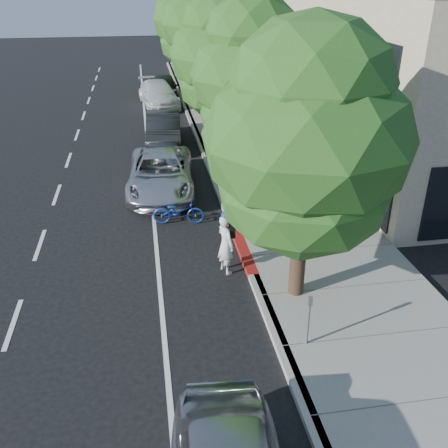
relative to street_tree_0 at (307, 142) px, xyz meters
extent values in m
plane|color=black|center=(-0.90, 2.00, -4.21)|extent=(120.00, 120.00, 0.00)
cube|color=gray|center=(1.40, 10.00, -4.13)|extent=(4.60, 56.00, 0.15)
cube|color=#9E998E|center=(-0.90, 10.00, -4.13)|extent=(0.30, 56.00, 0.15)
cube|color=maroon|center=(-0.90, 3.00, -4.13)|extent=(0.32, 4.00, 0.15)
cube|color=beige|center=(8.70, 20.00, -0.71)|extent=(10.00, 36.00, 7.00)
cylinder|color=black|center=(0.00, 0.00, -2.99)|extent=(0.40, 0.40, 2.43)
ellipsoid|color=#234414|center=(0.00, 0.00, -1.08)|extent=(4.13, 4.13, 3.31)
ellipsoid|color=#234414|center=(0.00, 0.00, 0.10)|extent=(4.86, 4.86, 3.89)
ellipsoid|color=#234414|center=(0.00, 0.00, 1.36)|extent=(3.65, 3.65, 2.92)
cylinder|color=black|center=(0.00, 6.00, -2.91)|extent=(0.40, 0.40, 2.60)
ellipsoid|color=#234414|center=(0.00, 6.00, -0.86)|extent=(3.49, 3.49, 2.79)
ellipsoid|color=#234414|center=(0.00, 6.00, 0.40)|extent=(4.10, 4.10, 3.28)
ellipsoid|color=#234414|center=(0.00, 6.00, 1.74)|extent=(3.08, 3.08, 2.46)
cylinder|color=black|center=(0.00, 12.00, -2.96)|extent=(0.40, 0.40, 2.50)
ellipsoid|color=#234414|center=(0.00, 12.00, -1.00)|extent=(3.99, 3.99, 3.19)
ellipsoid|color=#234414|center=(0.00, 12.00, 0.22)|extent=(4.69, 4.69, 3.75)
ellipsoid|color=#234414|center=(0.00, 12.00, 1.50)|extent=(3.52, 3.52, 2.81)
cylinder|color=black|center=(0.00, 18.00, -2.75)|extent=(0.40, 0.40, 2.92)
ellipsoid|color=#234414|center=(0.00, 18.00, -0.45)|extent=(4.00, 4.00, 3.20)
ellipsoid|color=#234414|center=(0.00, 18.00, 0.97)|extent=(4.71, 4.71, 3.77)
cylinder|color=black|center=(0.00, 24.00, -2.80)|extent=(0.40, 0.40, 2.81)
ellipsoid|color=#234414|center=(0.00, 24.00, -0.60)|extent=(4.44, 4.44, 3.55)
ellipsoid|color=#234414|center=(0.00, 24.00, 0.77)|extent=(5.22, 5.22, 4.18)
cylinder|color=black|center=(0.00, 30.00, -2.89)|extent=(0.40, 0.40, 2.64)
ellipsoid|color=#234414|center=(0.00, 30.00, -0.82)|extent=(3.96, 3.96, 3.16)
ellipsoid|color=#234414|center=(0.00, 30.00, 0.46)|extent=(4.65, 4.65, 3.72)
imported|color=silver|center=(-1.60, 1.53, -3.33)|extent=(0.64, 0.76, 1.76)
imported|color=#163A9A|center=(-2.66, 4.78, -3.76)|extent=(1.78, 0.83, 0.90)
imported|color=silver|center=(-3.10, 7.72, -3.47)|extent=(2.79, 5.43, 1.47)
imported|color=black|center=(-2.66, 13.57, -3.44)|extent=(1.92, 4.77, 1.54)
imported|color=silver|center=(-2.53, 21.79, -3.47)|extent=(2.69, 5.33, 1.48)
imported|color=black|center=(-2.09, 23.50, -3.43)|extent=(1.90, 4.61, 1.56)
imported|color=black|center=(2.58, 13.08, -3.21)|extent=(0.86, 0.70, 1.69)
camera|label=1|loc=(-3.62, -10.41, 3.42)|focal=40.00mm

